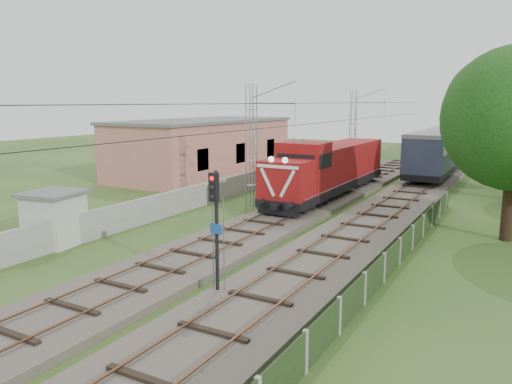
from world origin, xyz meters
The scene contains 11 objects.
ground centered at (0.00, 0.00, 0.00)m, with size 140.00×140.00×0.00m, color #294B1C.
track_main centered at (0.00, 7.00, 0.18)m, with size 4.20×70.00×0.45m.
track_side centered at (5.00, 20.00, 0.18)m, with size 4.20×80.00×0.45m.
catenary centered at (-2.95, 12.00, 4.05)m, with size 3.31×70.00×8.00m.
boundary_wall centered at (-6.50, 12.00, 0.75)m, with size 0.25×40.00×1.50m, color #9E9E99.
station_building centered at (-15.00, 24.00, 2.63)m, with size 8.40×20.40×5.22m.
fence centered at (8.00, 3.00, 0.60)m, with size 0.12×32.00×1.20m.
locomotive centered at (0.00, 17.97, 2.21)m, with size 2.94×16.81×4.27m.
coach_rake centered at (5.00, 84.06, 2.62)m, with size 3.18×118.78×3.67m.
signal_post centered at (3.23, -1.43, 3.14)m, with size 0.50×0.39×4.57m.
relay_hut centered at (-7.40, 0.39, 1.33)m, with size 2.90×2.90×2.63m.
Camera 1 is at (12.66, -15.42, 6.91)m, focal length 35.00 mm.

